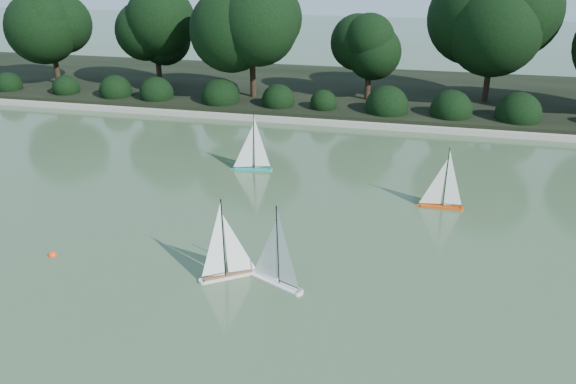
{
  "coord_description": "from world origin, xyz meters",
  "views": [
    {
      "loc": [
        2.61,
        -8.06,
        5.17
      ],
      "look_at": [
        0.33,
        1.94,
        0.7
      ],
      "focal_mm": 35.0,
      "sensor_mm": 36.0,
      "label": 1
    }
  ],
  "objects": [
    {
      "name": "sailboat_white_a",
      "position": [
        0.57,
        -0.27,
        0.25
      ],
      "size": [
        1.11,
        0.65,
        1.59
      ],
      "color": "silver",
      "rests_on": "ground"
    },
    {
      "name": "sailboat_orange",
      "position": [
        3.31,
        3.42,
        0.23
      ],
      "size": [
        1.06,
        0.18,
        1.45
      ],
      "color": "#CE430D",
      "rests_on": "ground"
    },
    {
      "name": "shrub_hedge",
      "position": [
        0.0,
        9.9,
        0.45
      ],
      "size": [
        29.1,
        1.1,
        1.1
      ],
      "color": "black",
      "rests_on": "ground"
    },
    {
      "name": "sailboat_white_b",
      "position": [
        -0.15,
        -0.24,
        0.24
      ],
      "size": [
        1.02,
        0.74,
        1.54
      ],
      "color": "silver",
      "rests_on": "ground"
    },
    {
      "name": "sailboat_teal",
      "position": [
        -1.3,
        4.66,
        0.24
      ],
      "size": [
        1.13,
        0.34,
        1.53
      ],
      "color": "teal",
      "rests_on": "ground"
    },
    {
      "name": "pond_coping",
      "position": [
        0.0,
        9.0,
        0.09
      ],
      "size": [
        40.0,
        0.35,
        0.18
      ],
      "primitive_type": "cube",
      "color": "gray",
      "rests_on": "ground"
    },
    {
      "name": "race_buoy",
      "position": [
        -3.59,
        -0.3,
        0.0
      ],
      "size": [
        0.16,
        0.16,
        0.16
      ],
      "primitive_type": "sphere",
      "color": "#FF410D",
      "rests_on": "ground"
    },
    {
      "name": "tree_line",
      "position": [
        1.23,
        11.44,
        2.64
      ],
      "size": [
        26.31,
        3.93,
        4.39
      ],
      "color": "black",
      "rests_on": "ground"
    },
    {
      "name": "far_bank",
      "position": [
        0.0,
        13.0,
        0.15
      ],
      "size": [
        40.0,
        8.0,
        0.3
      ],
      "primitive_type": "cube",
      "color": "black",
      "rests_on": "ground"
    },
    {
      "name": "ground",
      "position": [
        0.0,
        0.0,
        0.0
      ],
      "size": [
        80.0,
        80.0,
        0.0
      ],
      "primitive_type": "plane",
      "color": "#33492C",
      "rests_on": "ground"
    }
  ]
}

